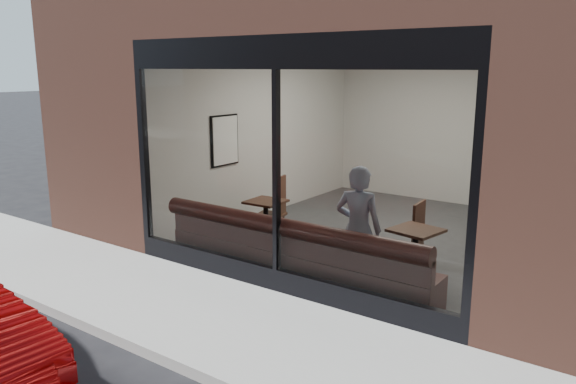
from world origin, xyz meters
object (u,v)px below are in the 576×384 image
Objects in this scene: person at (358,229)px; cafe_chair_left at (270,215)px; cafe_table_left at (266,202)px; cafe_chair_right at (405,248)px; cafe_table_right at (416,230)px; banquette at (295,265)px.

person reaches higher than cafe_chair_left.
cafe_table_left is 1.23× the size of cafe_chair_right.
cafe_table_right is (0.51, 0.63, -0.08)m from person.
banquette is 8.89× the size of cafe_chair_right.
cafe_chair_right is at bearing -103.94° from person.
cafe_table_right is 3.34m from cafe_chair_left.
cafe_chair_right is at bearing 59.39° from banquette.
cafe_chair_right is (0.08, 1.30, -0.58)m from person.
banquette is 1.66m from cafe_table_left.
person reaches higher than banquette.
cafe_table_right is (1.34, 0.85, 0.52)m from banquette.
cafe_table_right is at bearing 119.07° from cafe_chair_right.
person is at bearing 82.61° from cafe_chair_right.
cafe_table_right reaches higher than cafe_chair_right.
cafe_table_left reaches higher than cafe_chair_left.
banquette reaches higher than cafe_chair_left.
banquette is 2.58m from cafe_chair_left.
person is 3.15m from cafe_chair_left.
cafe_table_right is (2.58, -0.12, 0.00)m from cafe_table_left.
cafe_table_right is at bearing 148.72° from cafe_chair_left.
banquette is 6.88× the size of cafe_table_right.
cafe_chair_left is (-3.15, 0.98, -0.50)m from cafe_table_right.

